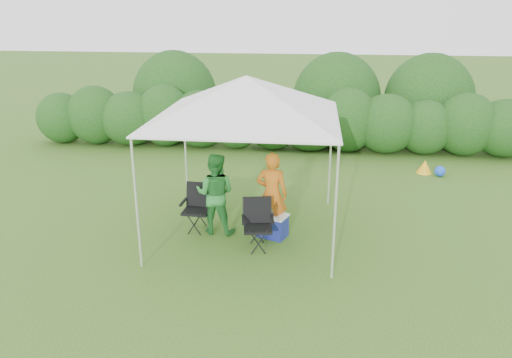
# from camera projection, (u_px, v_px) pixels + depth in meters

# --- Properties ---
(ground) EXTENTS (70.00, 70.00, 0.00)m
(ground) POSITION_uv_depth(u_px,v_px,m) (244.00, 243.00, 8.72)
(ground) COLOR #406720
(hedge) EXTENTS (14.22, 1.53, 1.80)m
(hedge) POSITION_uv_depth(u_px,v_px,m) (277.00, 121.00, 14.06)
(hedge) COLOR #1F4B17
(hedge) RESTS_ON ground
(canopy) EXTENTS (3.10, 3.10, 2.83)m
(canopy) POSITION_uv_depth(u_px,v_px,m) (247.00, 97.00, 8.37)
(canopy) COLOR silver
(canopy) RESTS_ON ground
(chair_right) EXTENTS (0.59, 0.55, 0.86)m
(chair_right) POSITION_uv_depth(u_px,v_px,m) (258.00, 220.00, 8.43)
(chair_right) COLOR black
(chair_right) RESTS_ON ground
(chair_left) EXTENTS (0.56, 0.51, 0.86)m
(chair_left) POSITION_uv_depth(u_px,v_px,m) (198.00, 204.00, 9.13)
(chair_left) COLOR black
(chair_left) RESTS_ON ground
(man) EXTENTS (0.59, 0.42, 1.54)m
(man) POSITION_uv_depth(u_px,v_px,m) (272.00, 194.00, 8.81)
(man) COLOR #C75F16
(man) RESTS_ON ground
(woman) EXTENTS (0.77, 0.63, 1.49)m
(woman) POSITION_uv_depth(u_px,v_px,m) (215.00, 194.00, 8.91)
(woman) COLOR #287B31
(woman) RESTS_ON ground
(cooler) EXTENTS (0.60, 0.52, 0.42)m
(cooler) POSITION_uv_depth(u_px,v_px,m) (273.00, 225.00, 8.90)
(cooler) COLOR navy
(cooler) RESTS_ON ground
(bottle) EXTENTS (0.07, 0.07, 0.25)m
(bottle) POSITION_uv_depth(u_px,v_px,m) (276.00, 209.00, 8.74)
(bottle) COLOR #592D0C
(bottle) RESTS_ON cooler
(lawn_toy) EXTENTS (0.64, 0.53, 0.32)m
(lawn_toy) POSITION_uv_depth(u_px,v_px,m) (429.00, 168.00, 12.21)
(lawn_toy) COLOR gold
(lawn_toy) RESTS_ON ground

